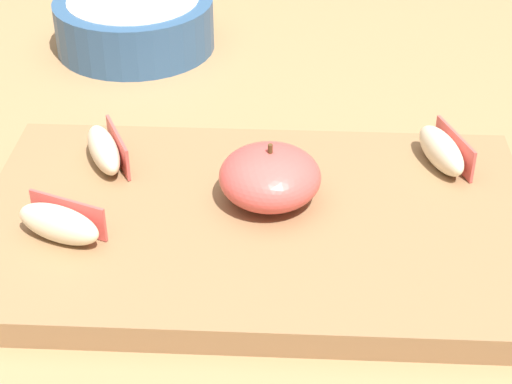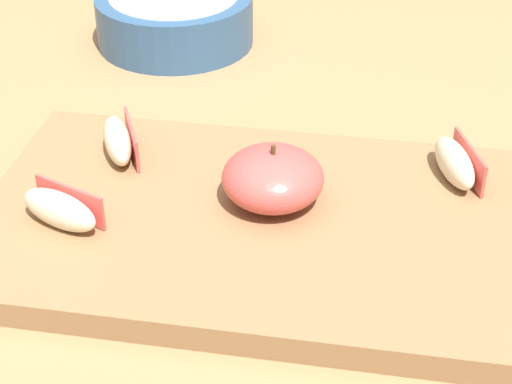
% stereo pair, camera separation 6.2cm
% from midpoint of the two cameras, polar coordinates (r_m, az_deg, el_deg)
% --- Properties ---
extents(dining_table, '(1.23, 0.99, 0.73)m').
position_cam_midpoint_polar(dining_table, '(0.74, -0.82, -6.50)').
color(dining_table, '#9E754C').
rests_on(dining_table, ground_plane).
extents(cutting_board, '(0.41, 0.25, 0.02)m').
position_cam_midpoint_polar(cutting_board, '(0.63, 2.78, -2.36)').
color(cutting_board, olive).
rests_on(cutting_board, dining_table).
extents(apple_half_skin_up, '(0.08, 0.08, 0.05)m').
position_cam_midpoint_polar(apple_half_skin_up, '(0.63, 3.94, 0.87)').
color(apple_half_skin_up, '#D14C47').
rests_on(apple_half_skin_up, cutting_board).
extents(apple_wedge_right, '(0.04, 0.07, 0.03)m').
position_cam_midpoint_polar(apple_wedge_right, '(0.69, 15.82, 1.83)').
color(apple_wedge_right, beige).
rests_on(apple_wedge_right, cutting_board).
extents(apple_wedge_near_knife, '(0.05, 0.07, 0.03)m').
position_cam_midpoint_polar(apple_wedge_near_knife, '(0.69, -6.72, 3.38)').
color(apple_wedge_near_knife, beige).
rests_on(apple_wedge_near_knife, cutting_board).
extents(apple_wedge_middle, '(0.07, 0.04, 0.03)m').
position_cam_midpoint_polar(apple_wedge_middle, '(0.62, -10.27, -1.24)').
color(apple_wedge_middle, beige).
rests_on(apple_wedge_middle, cutting_board).
extents(ceramic_fruit_bowl, '(0.17, 0.17, 0.05)m').
position_cam_midpoint_polar(ceramic_fruit_bowl, '(0.93, -3.57, 11.62)').
color(ceramic_fruit_bowl, '#2D517A').
rests_on(ceramic_fruit_bowl, dining_table).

